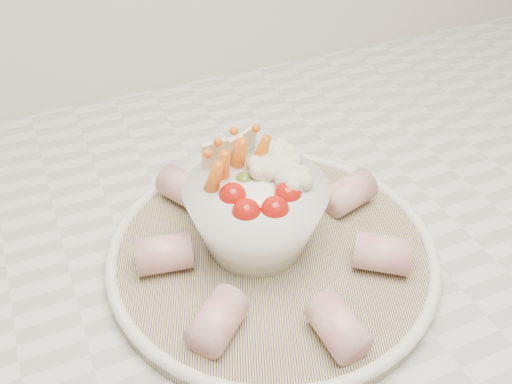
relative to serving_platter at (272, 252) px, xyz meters
name	(u,v)px	position (x,y,z in m)	size (l,w,h in m)	color
serving_platter	(272,252)	(0.00, 0.00, 0.00)	(0.42, 0.42, 0.02)	navy
veggie_bowl	(256,210)	(-0.01, 0.02, 0.05)	(0.14, 0.14, 0.11)	white
cured_meat_rolls	(272,237)	(0.00, 0.00, 0.02)	(0.26, 0.28, 0.04)	#BC565F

